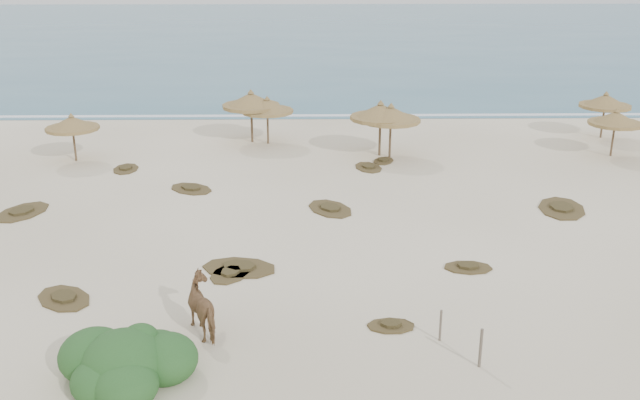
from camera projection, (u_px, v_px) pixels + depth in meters
The scene contains 26 objects.
ground at pixel (245, 296), 22.97m from camera, with size 160.00×160.00×0.00m, color #F5E6C9.
ocean at pixel (292, 33), 93.63m from camera, with size 200.00×100.00×0.01m, color #285E79.
foam_line at pixel (277, 116), 47.46m from camera, with size 70.00×0.60×0.01m, color silver.
palapa_1 at pixel (72, 124), 36.85m from camera, with size 2.90×2.90×2.57m.
palapa_2 at pixel (251, 101), 40.36m from camera, with size 3.88×3.88×3.07m.
palapa_3 at pixel (267, 107), 40.12m from camera, with size 3.34×3.34×2.75m.
palapa_4 at pixel (380, 113), 37.71m from camera, with size 3.95×3.95×3.03m.
palapa_5 at pixel (391, 115), 37.44m from camera, with size 3.24×3.24×2.94m.
palapa_6 at pixel (605, 102), 41.39m from camera, with size 3.86×3.86×2.77m.
palapa_7 at pixel (616, 119), 37.71m from camera, with size 3.35×3.35×2.62m.
horse at pixel (206, 306), 20.56m from camera, with size 0.89×1.96×1.65m, color #9C6F47.
fence_post_near at pixel (481, 348), 18.91m from camera, with size 0.09×0.09×1.14m, color #6A5E4F.
fence_post_far at pixel (441, 325), 20.21m from camera, with size 0.07×0.07×0.97m, color #6A5E4F.
bush at pixel (125, 363), 18.27m from camera, with size 3.66×3.22×1.64m.
scrub_1 at pixel (22, 212), 30.14m from camera, with size 2.57×3.13×0.16m.
scrub_2 at pixel (231, 273), 24.48m from camera, with size 1.89×2.22×0.16m.
scrub_3 at pixel (330, 208), 30.53m from camera, with size 2.60×2.96×0.16m.
scrub_4 at pixel (468, 267), 24.93m from camera, with size 1.76×1.19×0.16m.
scrub_5 at pixel (562, 208), 30.56m from camera, with size 2.62×3.37×0.16m.
scrub_6 at pixel (126, 169), 36.01m from camera, with size 1.33×1.97×0.16m.
scrub_7 at pixel (368, 167), 36.26m from camera, with size 1.72×2.23×0.16m.
scrub_9 at pixel (239, 267), 24.90m from camera, with size 2.97×2.25×0.16m.
scrub_10 at pixel (383, 161), 37.36m from camera, with size 1.50×1.81×0.16m.
scrub_11 at pixel (64, 298), 22.73m from camera, with size 2.57×2.59×0.16m.
scrub_12 at pixel (391, 325), 21.08m from camera, with size 1.44×0.95×0.16m.
scrub_13 at pixel (191, 188), 33.05m from camera, with size 2.67×2.53×0.16m.
Camera 1 is at (2.06, -20.64, 10.61)m, focal length 40.00 mm.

